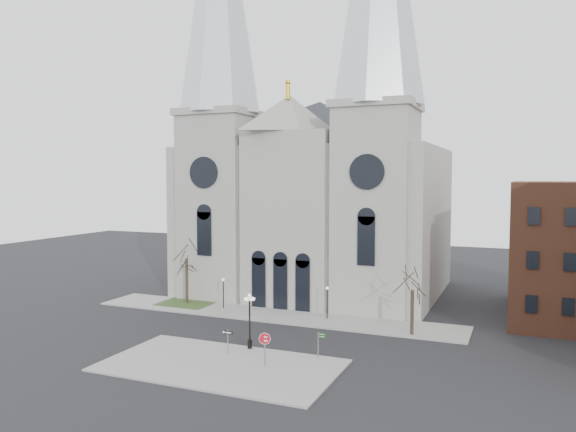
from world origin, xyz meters
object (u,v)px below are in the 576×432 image
at_px(one_way_sign, 228,337).
at_px(globe_lamp, 250,314).
at_px(stop_sign, 265,342).
at_px(street_name_sign, 319,343).

bearing_deg(one_way_sign, globe_lamp, 62.36).
distance_m(stop_sign, one_way_sign, 4.40).
relative_size(stop_sign, globe_lamp, 0.56).
xyz_separation_m(stop_sign, globe_lamp, (-3.08, 3.59, 1.06)).
bearing_deg(street_name_sign, one_way_sign, -163.54).
height_order(stop_sign, globe_lamp, globe_lamp).
distance_m(stop_sign, street_name_sign, 4.69).
distance_m(stop_sign, globe_lamp, 4.85).
height_order(one_way_sign, street_name_sign, street_name_sign).
height_order(globe_lamp, street_name_sign, globe_lamp).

